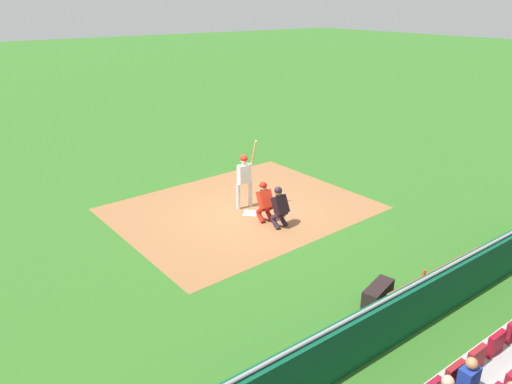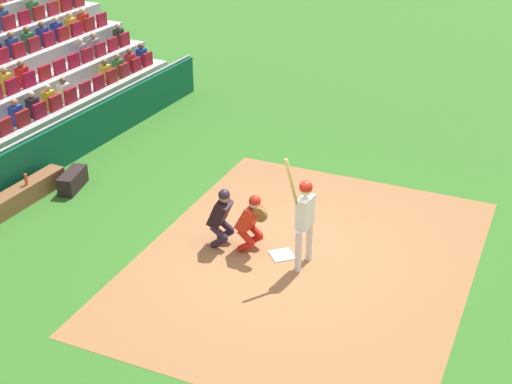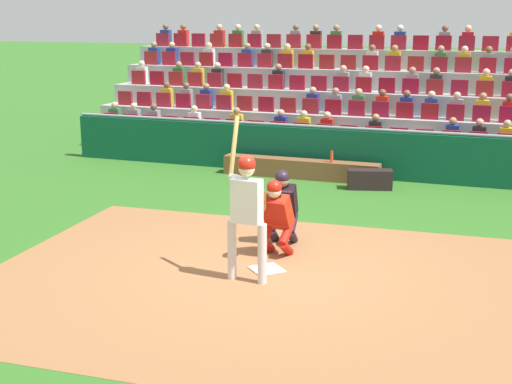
{
  "view_description": "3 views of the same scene",
  "coord_description": "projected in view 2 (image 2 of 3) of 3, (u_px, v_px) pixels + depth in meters",
  "views": [
    {
      "loc": [
        -8.02,
        -11.24,
        6.39
      ],
      "look_at": [
        -0.28,
        -0.69,
        1.05
      ],
      "focal_mm": 33.05,
      "sensor_mm": 36.0,
      "label": 1
    },
    {
      "loc": [
        11.26,
        5.08,
        7.86
      ],
      "look_at": [
        -0.45,
        -0.81,
        1.03
      ],
      "focal_mm": 51.34,
      "sensor_mm": 36.0,
      "label": 2
    },
    {
      "loc": [
        -3.23,
        9.43,
        3.69
      ],
      "look_at": [
        0.24,
        -0.19,
        1.14
      ],
      "focal_mm": 49.67,
      "sensor_mm": 36.0,
      "label": 3
    }
  ],
  "objects": [
    {
      "name": "catcher_crouching",
      "position": [
        252.0,
        219.0,
        14.44
      ],
      "size": [
        0.49,
        0.71,
        1.27
      ],
      "color": "#B41A10",
      "rests_on": "ground_plane"
    },
    {
      "name": "dugout_bench",
      "position": [
        2.0,
        207.0,
        15.91
      ],
      "size": [
        3.72,
        0.4,
        0.44
      ],
      "primitive_type": "cube",
      "color": "brown",
      "rests_on": "ground_plane"
    },
    {
      "name": "home_plate_marker",
      "position": [
        282.0,
        255.0,
        14.57
      ],
      "size": [
        0.62,
        0.62,
        0.02
      ],
      "primitive_type": "cube",
      "rotation": [
        0.0,
        0.0,
        0.79
      ],
      "color": "white",
      "rests_on": "infield_dirt_patch"
    },
    {
      "name": "home_plate_umpire",
      "position": [
        222.0,
        214.0,
        14.63
      ],
      "size": [
        0.49,
        0.49,
        1.29
      ],
      "color": "#281A29",
      "rests_on": "ground_plane"
    },
    {
      "name": "equipment_duffel_bag",
      "position": [
        73.0,
        180.0,
        17.07
      ],
      "size": [
        1.02,
        0.6,
        0.43
      ],
      "primitive_type": "cube",
      "rotation": [
        0.0,
        0.0,
        0.27
      ],
      "color": "black",
      "rests_on": "ground_plane"
    },
    {
      "name": "dugout_wall",
      "position": [
        22.0,
        165.0,
        16.98
      ],
      "size": [
        15.03,
        0.24,
        1.18
      ],
      "color": "#0B4C32",
      "rests_on": "ground_plane"
    },
    {
      "name": "infield_dirt_patch",
      "position": [
        305.0,
        262.0,
        14.38
      ],
      "size": [
        8.21,
        6.65,
        0.01
      ],
      "primitive_type": "cube",
      "rotation": [
        0.0,
        0.0,
        0.05
      ],
      "color": "#96623C",
      "rests_on": "ground_plane"
    },
    {
      "name": "batter_at_plate",
      "position": [
        304.0,
        214.0,
        13.74
      ],
      "size": [
        0.6,
        0.46,
        2.33
      ],
      "color": "silver",
      "rests_on": "ground_plane"
    },
    {
      "name": "ground_plane",
      "position": [
        282.0,
        256.0,
        14.58
      ],
      "size": [
        160.0,
        160.0,
        0.0
      ],
      "primitive_type": "plane",
      "color": "#306722"
    },
    {
      "name": "water_bottle_on_bench",
      "position": [
        26.0,
        179.0,
        16.32
      ],
      "size": [
        0.07,
        0.07,
        0.26
      ],
      "primitive_type": "cylinder",
      "color": "#D64523",
      "rests_on": "dugout_bench"
    }
  ]
}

